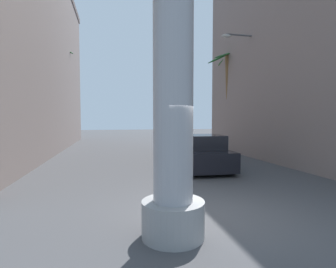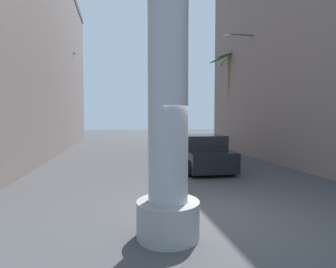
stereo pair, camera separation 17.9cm
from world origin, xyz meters
The scene contains 7 objects.
ground_plane centered at (0.00, 10.00, 0.00)m, with size 85.67×85.67×0.00m, color #424244.
building_left centered at (-9.42, 13.42, 6.80)m, with size 7.65×25.38×13.58m.
building_right centered at (9.42, 6.47, 7.06)m, with size 7.31×16.59×14.10m.
street_lamp centered at (5.93, 8.57, 4.38)m, with size 2.39×0.28×7.28m.
car_lead centered at (1.72, 5.76, 0.70)m, with size 2.11×4.67×1.56m.
palm_tree_mid_right centered at (6.09, 11.82, 4.66)m, with size 3.44×3.48×7.04m.
palm_tree_far_left centered at (-6.87, 18.64, 5.40)m, with size 3.00×3.03×8.73m.
Camera 2 is at (-2.05, -5.67, 2.25)m, focal length 28.00 mm.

